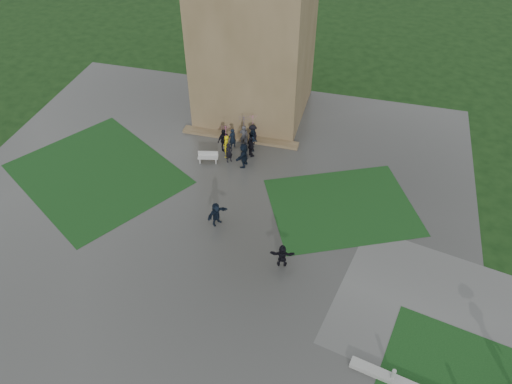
# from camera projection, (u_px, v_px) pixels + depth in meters

# --- Properties ---
(ground) EXTENTS (120.00, 120.00, 0.00)m
(ground) POSITION_uv_depth(u_px,v_px,m) (192.00, 237.00, 30.29)
(ground) COLOR black
(plaza) EXTENTS (34.00, 34.00, 0.02)m
(plaza) POSITION_uv_depth(u_px,v_px,m) (203.00, 215.00, 31.73)
(plaza) COLOR #373735
(plaza) RESTS_ON ground
(lawn_inset_left) EXTENTS (14.10, 13.46, 0.01)m
(lawn_inset_left) POSITION_uv_depth(u_px,v_px,m) (97.00, 174.00, 34.78)
(lawn_inset_left) COLOR #123514
(lawn_inset_left) RESTS_ON plaza
(lawn_inset_right) EXTENTS (11.12, 10.15, 0.01)m
(lawn_inset_right) POSITION_uv_depth(u_px,v_px,m) (342.00, 207.00, 32.27)
(lawn_inset_right) COLOR #123514
(lawn_inset_right) RESTS_ON plaza
(tower_plinth) EXTENTS (9.00, 0.80, 0.22)m
(tower_plinth) POSITION_uv_depth(u_px,v_px,m) (240.00, 137.00, 37.87)
(tower_plinth) COLOR brown
(tower_plinth) RESTS_ON plaza
(bench) EXTENTS (1.50, 0.75, 0.83)m
(bench) POSITION_uv_depth(u_px,v_px,m) (208.00, 157.00, 35.53)
(bench) COLOR #B1B0AC
(bench) RESTS_ON plaza
(visitor_cluster) EXTENTS (3.17, 4.20, 2.62)m
(visitor_cluster) POSITION_uv_depth(u_px,v_px,m) (241.00, 140.00, 35.75)
(visitor_cluster) COLOR black
(visitor_cluster) RESTS_ON plaza
(pedestrian_mid) EXTENTS (1.26, 1.57, 1.63)m
(pedestrian_mid) POSITION_uv_depth(u_px,v_px,m) (216.00, 214.00, 30.61)
(pedestrian_mid) COLOR black
(pedestrian_mid) RESTS_ON plaza
(pedestrian_near) EXTENTS (1.48, 0.75, 1.52)m
(pedestrian_near) POSITION_uv_depth(u_px,v_px,m) (282.00, 256.00, 28.15)
(pedestrian_near) COLOR black
(pedestrian_near) RESTS_ON plaza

